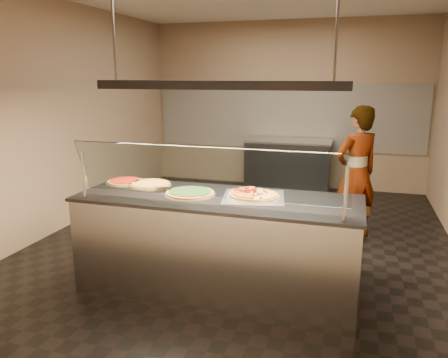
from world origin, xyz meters
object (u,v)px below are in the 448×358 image
(sneeze_guard, at_px, (205,173))
(worker, at_px, (356,173))
(pizza_spinach, at_px, (190,193))
(prep_table, at_px, (288,166))
(half_pizza_pepperoni, at_px, (242,193))
(heat_lamp_housing, at_px, (217,85))
(half_pizza_sausage, at_px, (265,195))
(pizza_cheese, at_px, (150,184))
(pizza_tomato, at_px, (125,181))
(serving_counter, at_px, (218,243))
(perforated_tray, at_px, (254,197))
(pizza_spatula, at_px, (162,186))

(sneeze_guard, xyz_separation_m, worker, (1.24, 2.19, -0.38))
(sneeze_guard, height_order, pizza_spinach, sneeze_guard)
(prep_table, relative_size, worker, 0.88)
(half_pizza_pepperoni, relative_size, heat_lamp_housing, 0.22)
(heat_lamp_housing, bearing_deg, half_pizza_sausage, 9.72)
(pizza_cheese, height_order, worker, worker)
(pizza_tomato, bearing_deg, prep_table, 71.86)
(pizza_cheese, relative_size, prep_table, 0.30)
(half_pizza_pepperoni, bearing_deg, pizza_spinach, -171.13)
(half_pizza_sausage, distance_m, pizza_spinach, 0.72)
(serving_counter, height_order, half_pizza_sausage, half_pizza_sausage)
(prep_table, bearing_deg, pizza_tomato, -108.14)
(perforated_tray, height_order, heat_lamp_housing, heat_lamp_housing)
(pizza_spatula, height_order, prep_table, pizza_spatula)
(serving_counter, height_order, pizza_spatula, pizza_spatula)
(half_pizza_pepperoni, bearing_deg, perforated_tray, -0.77)
(prep_table, bearing_deg, worker, -60.42)
(serving_counter, bearing_deg, prep_table, 88.73)
(pizza_spatula, bearing_deg, half_pizza_sausage, -1.00)
(sneeze_guard, distance_m, half_pizza_sausage, 0.66)
(pizza_tomato, bearing_deg, pizza_spatula, -17.55)
(pizza_spinach, xyz_separation_m, pizza_spatula, (-0.34, 0.09, 0.01))
(half_pizza_pepperoni, xyz_separation_m, pizza_cheese, (-1.02, 0.14, -0.02))
(prep_table, distance_m, heat_lamp_housing, 4.15)
(pizza_cheese, relative_size, worker, 0.26)
(perforated_tray, bearing_deg, pizza_spatula, 178.84)
(perforated_tray, xyz_separation_m, pizza_spinach, (-0.60, -0.08, 0.01))
(pizza_spatula, bearing_deg, sneeze_guard, -35.45)
(worker, bearing_deg, half_pizza_pepperoni, 20.72)
(serving_counter, relative_size, pizza_cheese, 5.94)
(perforated_tray, xyz_separation_m, pizza_cheese, (-1.13, 0.14, 0.01))
(half_pizza_sausage, bearing_deg, perforated_tray, -179.61)
(pizza_cheese, height_order, pizza_spatula, pizza_spatula)
(worker, bearing_deg, serving_counter, 16.85)
(worker, bearing_deg, perforated_tray, 23.53)
(serving_counter, bearing_deg, pizza_cheese, 164.88)
(pizza_tomato, relative_size, heat_lamp_housing, 0.17)
(serving_counter, xyz_separation_m, half_pizza_pepperoni, (0.22, 0.08, 0.50))
(half_pizza_pepperoni, relative_size, worker, 0.29)
(sneeze_guard, bearing_deg, pizza_tomato, 151.79)
(serving_counter, height_order, sneeze_guard, sneeze_guard)
(sneeze_guard, height_order, heat_lamp_housing, heat_lamp_housing)
(sneeze_guard, xyz_separation_m, pizza_spatula, (-0.61, 0.44, -0.27))
(sneeze_guard, xyz_separation_m, heat_lamp_housing, (0.00, 0.34, 0.72))
(sneeze_guard, relative_size, pizza_spatula, 10.62)
(perforated_tray, height_order, half_pizza_sausage, half_pizza_sausage)
(pizza_spinach, distance_m, pizza_cheese, 0.57)
(serving_counter, height_order, half_pizza_pepperoni, half_pizza_pepperoni)
(pizza_cheese, xyz_separation_m, heat_lamp_housing, (0.80, -0.22, 1.01))
(sneeze_guard, relative_size, pizza_spinach, 4.93)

